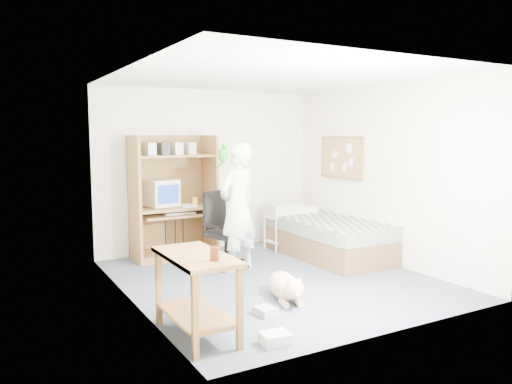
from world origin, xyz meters
TOP-DOWN VIEW (x-y plane):
  - floor at (0.00, 0.00)m, footprint 4.00×4.00m
  - wall_back at (0.00, 2.00)m, footprint 3.60×0.02m
  - wall_right at (1.80, 0.00)m, footprint 0.02×4.00m
  - wall_left at (-1.80, 0.00)m, footprint 0.02×4.00m
  - ceiling at (0.00, 0.00)m, footprint 3.60×4.00m
  - computer_hutch at (-0.70, 1.74)m, footprint 1.20×0.63m
  - bed at (1.30, 0.62)m, footprint 1.02×2.02m
  - side_desk at (-1.55, -1.20)m, footprint 0.50×1.00m
  - corkboard at (1.77, 0.90)m, footprint 0.04×0.94m
  - office_chair at (-0.29, 0.87)m, footprint 0.59×0.60m
  - person at (-0.22, 0.56)m, footprint 0.73×0.61m
  - parrot at (-0.42, 0.58)m, footprint 0.13×0.21m
  - dog at (-0.32, -0.75)m, footprint 0.45×0.92m
  - printer_cart at (0.95, 1.37)m, footprint 0.48×0.40m
  - printer at (0.95, 1.37)m, footprint 0.44×0.35m
  - crt_monitor at (-0.87, 1.75)m, footprint 0.47×0.49m
  - keyboard at (-0.65, 1.58)m, footprint 0.46×0.19m
  - pencil_cup at (-0.39, 1.65)m, footprint 0.08×0.08m
  - drink_glass at (-1.50, -1.49)m, footprint 0.08×0.08m
  - floor_box_a at (-1.03, -1.70)m, footprint 0.27×0.23m
  - floor_box_b at (-0.75, -1.05)m, footprint 0.20×0.24m

SIDE VIEW (x-z plane):
  - floor at x=0.00m, z-range 0.00..0.00m
  - floor_box_b at x=-0.75m, z-range 0.00..0.08m
  - floor_box_a at x=-1.03m, z-range 0.00..0.10m
  - dog at x=-0.32m, z-range -0.02..0.33m
  - bed at x=1.30m, z-range -0.04..0.62m
  - printer_cart at x=0.95m, z-range 0.09..0.63m
  - office_chair at x=-0.29m, z-range -0.15..0.88m
  - side_desk at x=-1.55m, z-range 0.12..0.87m
  - printer at x=0.95m, z-range 0.54..0.72m
  - keyboard at x=-0.65m, z-range 0.66..0.69m
  - drink_glass at x=-1.50m, z-range 0.75..0.87m
  - pencil_cup at x=-0.39m, z-range 0.76..0.88m
  - computer_hutch at x=-0.70m, z-range -0.08..1.72m
  - person at x=-0.22m, z-range 0.00..1.71m
  - crt_monitor at x=-0.87m, z-range 0.77..1.16m
  - wall_back at x=0.00m, z-range 0.00..2.50m
  - wall_right at x=1.80m, z-range 0.00..2.50m
  - wall_left at x=-1.80m, z-range 0.00..2.50m
  - corkboard at x=1.77m, z-range 1.12..1.78m
  - parrot at x=-0.42m, z-range 1.39..1.73m
  - ceiling at x=0.00m, z-range 2.49..2.51m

